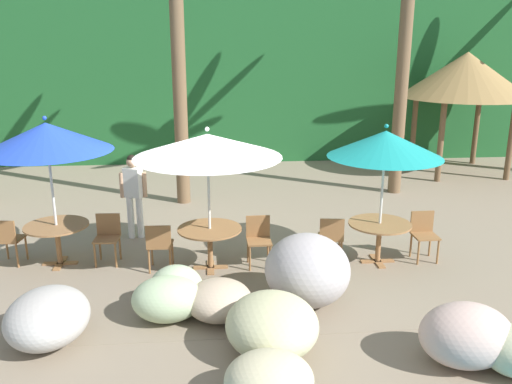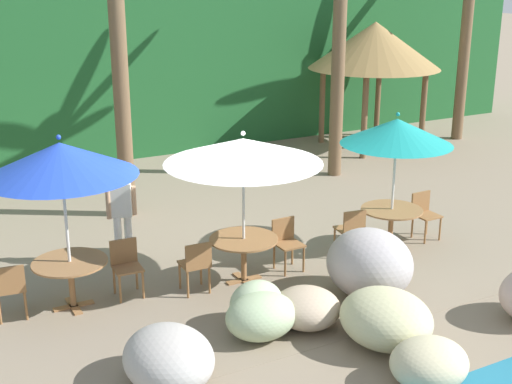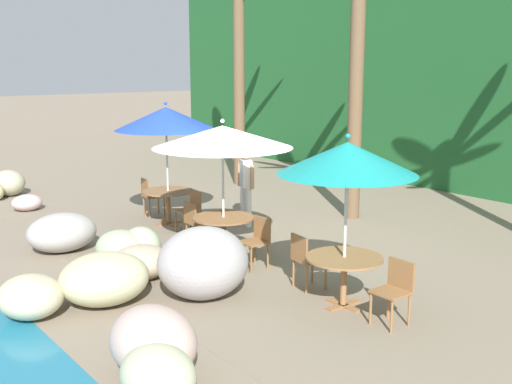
{
  "view_description": "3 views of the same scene",
  "coord_description": "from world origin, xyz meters",
  "px_view_note": "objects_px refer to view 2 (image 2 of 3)",
  "views": [
    {
      "loc": [
        -0.04,
        -8.98,
        3.91
      ],
      "look_at": [
        0.76,
        0.05,
        1.26
      ],
      "focal_mm": 37.83,
      "sensor_mm": 36.0,
      "label": 1
    },
    {
      "loc": [
        -4.74,
        -9.34,
        4.8
      ],
      "look_at": [
        0.29,
        -0.05,
        1.39
      ],
      "focal_mm": 48.41,
      "sensor_mm": 36.0,
      "label": 2
    },
    {
      "loc": [
        8.84,
        -6.5,
        3.43
      ],
      "look_at": [
        0.31,
        0.16,
        1.2
      ],
      "focal_mm": 44.0,
      "sensor_mm": 36.0,
      "label": 3
    }
  ],
  "objects_px": {
    "umbrella_blue": "(60,159)",
    "umbrella_white": "(243,151)",
    "chair_blue_inland": "(10,287)",
    "chair_white_inland": "(196,263)",
    "dining_table_teal": "(391,215)",
    "dining_table_blue": "(70,269)",
    "chair_white_seaward": "(286,240)",
    "palm_tree_fourth": "(469,0)",
    "chair_blue_seaward": "(126,263)",
    "palapa_hut": "(375,46)",
    "chair_teal_inland": "(351,228)",
    "waiter_in_white": "(122,209)",
    "palm_tree_second": "(117,6)",
    "dining_table_white": "(244,246)",
    "umbrella_teal": "(397,132)",
    "chair_teal_seaward": "(424,212)"
  },
  "relations": [
    {
      "from": "dining_table_white",
      "to": "chair_teal_inland",
      "type": "distance_m",
      "value": 2.13
    },
    {
      "from": "chair_white_inland",
      "to": "dining_table_teal",
      "type": "height_order",
      "value": "chair_white_inland"
    },
    {
      "from": "umbrella_white",
      "to": "waiter_in_white",
      "type": "relative_size",
      "value": 1.46
    },
    {
      "from": "palm_tree_second",
      "to": "palm_tree_fourth",
      "type": "relative_size",
      "value": 1.0
    },
    {
      "from": "umbrella_teal",
      "to": "umbrella_blue",
      "type": "bearing_deg",
      "value": 175.86
    },
    {
      "from": "dining_table_white",
      "to": "chair_white_inland",
      "type": "xyz_separation_m",
      "value": [
        -0.85,
        -0.06,
        -0.1
      ]
    },
    {
      "from": "chair_blue_inland",
      "to": "palm_tree_fourth",
      "type": "xyz_separation_m",
      "value": [
        13.66,
        5.34,
        3.48
      ]
    },
    {
      "from": "umbrella_white",
      "to": "chair_teal_inland",
      "type": "relative_size",
      "value": 2.85
    },
    {
      "from": "dining_table_teal",
      "to": "palm_tree_second",
      "type": "height_order",
      "value": "palm_tree_second"
    },
    {
      "from": "dining_table_white",
      "to": "chair_white_seaward",
      "type": "relative_size",
      "value": 1.26
    },
    {
      "from": "chair_blue_inland",
      "to": "palm_tree_fourth",
      "type": "distance_m",
      "value": 15.08
    },
    {
      "from": "dining_table_blue",
      "to": "palapa_hut",
      "type": "xyz_separation_m",
      "value": [
        9.99,
        5.88,
        2.19
      ]
    },
    {
      "from": "chair_white_seaward",
      "to": "palm_tree_fourth",
      "type": "height_order",
      "value": "palm_tree_fourth"
    },
    {
      "from": "chair_white_inland",
      "to": "chair_teal_inland",
      "type": "xyz_separation_m",
      "value": [
        2.98,
        0.09,
        0.0
      ]
    },
    {
      "from": "chair_white_inland",
      "to": "chair_teal_seaward",
      "type": "xyz_separation_m",
      "value": [
        4.68,
        0.15,
        0.0
      ]
    },
    {
      "from": "umbrella_teal",
      "to": "dining_table_teal",
      "type": "bearing_deg",
      "value": -90.0
    },
    {
      "from": "dining_table_blue",
      "to": "chair_teal_seaward",
      "type": "xyz_separation_m",
      "value": [
        6.48,
        -0.31,
        -0.1
      ]
    },
    {
      "from": "chair_blue_seaward",
      "to": "chair_teal_inland",
      "type": "bearing_deg",
      "value": -6.13
    },
    {
      "from": "dining_table_teal",
      "to": "umbrella_white",
      "type": "bearing_deg",
      "value": 180.0
    },
    {
      "from": "chair_white_inland",
      "to": "umbrella_white",
      "type": "bearing_deg",
      "value": 3.8
    },
    {
      "from": "chair_teal_inland",
      "to": "umbrella_blue",
      "type": "bearing_deg",
      "value": 175.47
    },
    {
      "from": "dining_table_blue",
      "to": "umbrella_white",
      "type": "distance_m",
      "value": 3.11
    },
    {
      "from": "dining_table_teal",
      "to": "chair_white_inland",
      "type": "bearing_deg",
      "value": -179.16
    },
    {
      "from": "chair_white_inland",
      "to": "chair_teal_seaward",
      "type": "relative_size",
      "value": 1.0
    },
    {
      "from": "umbrella_white",
      "to": "dining_table_teal",
      "type": "relative_size",
      "value": 2.26
    },
    {
      "from": "umbrella_teal",
      "to": "chair_teal_seaward",
      "type": "relative_size",
      "value": 2.86
    },
    {
      "from": "chair_blue_seaward",
      "to": "palapa_hut",
      "type": "bearing_deg",
      "value": 32.59
    },
    {
      "from": "umbrella_teal",
      "to": "chair_blue_seaward",
      "type": "bearing_deg",
      "value": 174.61
    },
    {
      "from": "chair_blue_inland",
      "to": "palapa_hut",
      "type": "bearing_deg",
      "value": 28.39
    },
    {
      "from": "waiter_in_white",
      "to": "chair_white_inland",
      "type": "bearing_deg",
      "value": -69.75
    },
    {
      "from": "dining_table_blue",
      "to": "chair_white_seaward",
      "type": "relative_size",
      "value": 1.26
    },
    {
      "from": "dining_table_blue",
      "to": "palapa_hut",
      "type": "distance_m",
      "value": 11.8
    },
    {
      "from": "umbrella_blue",
      "to": "umbrella_white",
      "type": "xyz_separation_m",
      "value": [
        2.66,
        -0.41,
        -0.11
      ]
    },
    {
      "from": "umbrella_teal",
      "to": "chair_teal_inland",
      "type": "height_order",
      "value": "umbrella_teal"
    },
    {
      "from": "dining_table_blue",
      "to": "chair_blue_seaward",
      "type": "bearing_deg",
      "value": 2.92
    },
    {
      "from": "chair_teal_seaward",
      "to": "chair_white_seaward",
      "type": "bearing_deg",
      "value": 179.91
    },
    {
      "from": "chair_blue_seaward",
      "to": "chair_white_seaward",
      "type": "bearing_deg",
      "value": -7.56
    },
    {
      "from": "dining_table_blue",
      "to": "umbrella_white",
      "type": "bearing_deg",
      "value": -8.73
    },
    {
      "from": "chair_blue_inland",
      "to": "chair_white_inland",
      "type": "bearing_deg",
      "value": -10.35
    },
    {
      "from": "dining_table_blue",
      "to": "chair_white_seaward",
      "type": "xyz_separation_m",
      "value": [
        3.51,
        -0.31,
        -0.1
      ]
    },
    {
      "from": "umbrella_blue",
      "to": "chair_teal_inland",
      "type": "bearing_deg",
      "value": -4.53
    },
    {
      "from": "chair_teal_seaward",
      "to": "chair_teal_inland",
      "type": "relative_size",
      "value": 1.0
    },
    {
      "from": "dining_table_blue",
      "to": "chair_blue_inland",
      "type": "relative_size",
      "value": 1.26
    },
    {
      "from": "palm_tree_second",
      "to": "chair_teal_seaward",
      "type": "bearing_deg",
      "value": -41.05
    },
    {
      "from": "dining_table_teal",
      "to": "palm_tree_second",
      "type": "bearing_deg",
      "value": 132.17
    },
    {
      "from": "dining_table_teal",
      "to": "umbrella_blue",
      "type": "bearing_deg",
      "value": 175.86
    },
    {
      "from": "dining_table_white",
      "to": "palm_tree_second",
      "type": "xyz_separation_m",
      "value": [
        -0.6,
        3.95,
        3.53
      ]
    },
    {
      "from": "chair_blue_seaward",
      "to": "waiter_in_white",
      "type": "relative_size",
      "value": 0.51
    },
    {
      "from": "chair_blue_inland",
      "to": "dining_table_white",
      "type": "bearing_deg",
      "value": -6.96
    },
    {
      "from": "chair_white_inland",
      "to": "palm_tree_fourth",
      "type": "bearing_deg",
      "value": 27.92
    }
  ]
}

